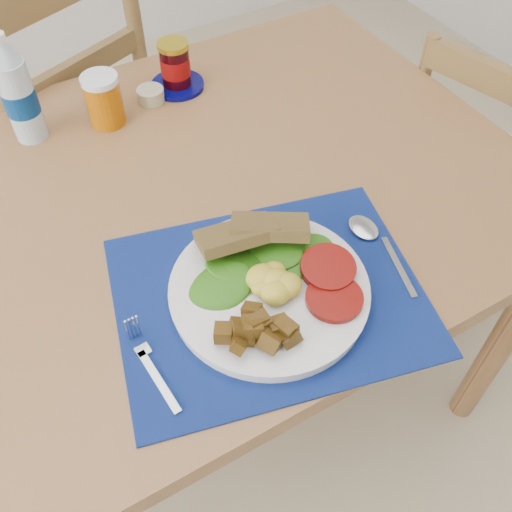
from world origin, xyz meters
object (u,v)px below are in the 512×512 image
at_px(chair_far, 60,107).
at_px(juice_glass, 104,101).
at_px(water_bottle, 18,94).
at_px(jam_on_saucer, 176,68).
at_px(breakfast_plate, 267,290).
at_px(chair_end, 479,159).

bearing_deg(chair_far, juice_glass, 74.58).
bearing_deg(water_bottle, jam_on_saucer, 1.81).
bearing_deg(breakfast_plate, juice_glass, 113.06).
distance_m(chair_far, jam_on_saucer, 0.42).
bearing_deg(jam_on_saucer, juice_glass, -165.99).
xyz_separation_m(chair_far, jam_on_saucer, (0.21, -0.29, 0.21)).
distance_m(juice_glass, jam_on_saucer, 0.18).
bearing_deg(chair_far, water_bottle, 48.67).
height_order(chair_far, water_bottle, chair_far).
bearing_deg(chair_far, breakfast_plate, 73.92).
xyz_separation_m(water_bottle, juice_glass, (0.14, -0.03, -0.05)).
relative_size(breakfast_plate, water_bottle, 1.39).
bearing_deg(breakfast_plate, chair_far, 113.48).
bearing_deg(chair_far, chair_end, 121.72).
relative_size(chair_end, jam_on_saucer, 8.81).
xyz_separation_m(breakfast_plate, juice_glass, (-0.05, 0.54, 0.02)).
relative_size(chair_far, jam_on_saucer, 10.30).
bearing_deg(juice_glass, water_bottle, 167.25).
height_order(chair_end, jam_on_saucer, chair_end).
relative_size(chair_far, breakfast_plate, 3.93).
xyz_separation_m(chair_far, chair_end, (0.86, -0.62, -0.07)).
bearing_deg(water_bottle, juice_glass, -12.75).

